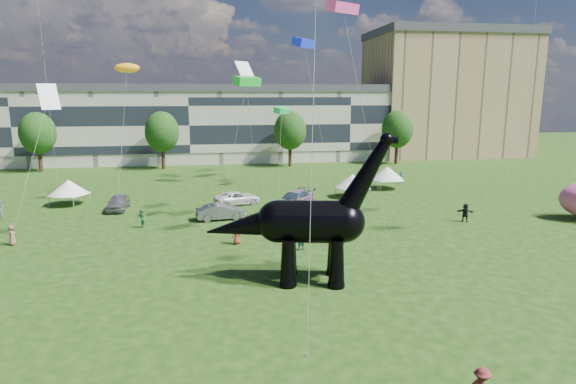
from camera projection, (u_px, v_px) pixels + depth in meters
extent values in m
plane|color=#16330C|center=(294.00, 314.00, 25.58)|extent=(220.00, 220.00, 0.00)
cube|color=beige|center=(191.00, 126.00, 83.28)|extent=(78.00, 11.00, 12.00)
cube|color=tan|center=(445.00, 97.00, 92.20)|extent=(28.00, 18.00, 22.00)
cylinder|color=#382314|center=(40.00, 161.00, 72.22)|extent=(0.56, 0.56, 3.20)
ellipsoid|color=#14380F|center=(37.00, 130.00, 71.27)|extent=(5.20, 5.20, 6.24)
cylinder|color=#382314|center=(163.00, 159.00, 74.85)|extent=(0.56, 0.56, 3.20)
ellipsoid|color=#14380F|center=(162.00, 128.00, 73.91)|extent=(5.20, 5.20, 6.24)
cylinder|color=#382314|center=(290.00, 156.00, 77.78)|extent=(0.56, 0.56, 3.20)
ellipsoid|color=#14380F|center=(290.00, 127.00, 76.83)|extent=(5.20, 5.20, 6.24)
cylinder|color=#382314|center=(396.00, 154.00, 80.41)|extent=(0.56, 0.56, 3.20)
ellipsoid|color=#14380F|center=(398.00, 126.00, 79.47)|extent=(5.20, 5.20, 6.24)
cone|color=black|center=(288.00, 263.00, 28.99)|extent=(1.18, 1.18, 2.92)
sphere|color=black|center=(288.00, 284.00, 29.24)|extent=(1.07, 1.07, 1.07)
cone|color=black|center=(289.00, 252.00, 31.09)|extent=(1.18, 1.18, 2.92)
sphere|color=black|center=(289.00, 271.00, 31.34)|extent=(1.07, 1.07, 1.07)
cone|color=black|center=(337.00, 264.00, 28.88)|extent=(1.18, 1.18, 2.92)
sphere|color=black|center=(336.00, 284.00, 29.14)|extent=(1.07, 1.07, 1.07)
cone|color=black|center=(335.00, 253.00, 30.98)|extent=(1.18, 1.18, 2.92)
sphere|color=black|center=(334.00, 271.00, 31.24)|extent=(1.07, 1.07, 1.07)
cylinder|color=black|center=(311.00, 222.00, 29.52)|extent=(4.51, 3.35, 2.63)
sphere|color=black|center=(278.00, 221.00, 29.60)|extent=(2.63, 2.63, 2.63)
sphere|color=black|center=(344.00, 222.00, 29.44)|extent=(2.53, 2.53, 2.53)
cone|color=black|center=(365.00, 177.00, 28.83)|extent=(3.88, 2.12, 5.16)
sphere|color=black|center=(387.00, 139.00, 28.34)|extent=(0.82, 0.82, 0.82)
cylinder|color=black|center=(392.00, 140.00, 28.34)|extent=(0.75, 0.55, 0.43)
cone|color=black|center=(245.00, 226.00, 29.74)|extent=(5.45, 2.97, 2.86)
imported|color=#A5A4A9|center=(118.00, 202.00, 48.45)|extent=(1.91, 4.55, 1.54)
imported|color=slate|center=(221.00, 212.00, 44.72)|extent=(4.72, 2.22, 1.50)
imported|color=white|center=(237.00, 198.00, 50.90)|extent=(5.35, 3.60, 1.36)
imported|color=#595960|center=(294.00, 199.00, 49.67)|extent=(5.40, 5.83, 1.64)
cube|color=white|center=(352.00, 188.00, 54.40)|extent=(3.69, 3.69, 0.12)
cone|color=white|center=(353.00, 181.00, 54.23)|extent=(4.68, 4.68, 1.50)
cylinder|color=#999999|center=(348.00, 196.00, 52.69)|extent=(0.06, 0.06, 1.10)
cylinder|color=#999999|center=(370.00, 194.00, 53.80)|extent=(0.06, 0.06, 1.10)
cylinder|color=#999999|center=(335.00, 191.00, 55.21)|extent=(0.06, 0.06, 1.10)
cylinder|color=#999999|center=(356.00, 189.00, 56.32)|extent=(0.06, 0.06, 1.10)
cube|color=white|center=(387.00, 180.00, 59.26)|extent=(3.37, 3.37, 0.13)
cone|color=white|center=(387.00, 173.00, 59.10)|extent=(4.26, 4.26, 1.56)
cylinder|color=#999999|center=(381.00, 187.00, 57.66)|extent=(0.06, 0.06, 1.15)
cylinder|color=#999999|center=(403.00, 186.00, 58.31)|extent=(0.06, 0.06, 1.15)
cylinder|color=#999999|center=(371.00, 183.00, 60.45)|extent=(0.06, 0.06, 1.15)
cylinder|color=#999999|center=(393.00, 182.00, 61.09)|extent=(0.06, 0.06, 1.15)
cube|color=white|center=(69.00, 195.00, 50.54)|extent=(3.93, 3.93, 0.12)
cone|color=white|center=(69.00, 187.00, 50.37)|extent=(4.97, 4.97, 1.54)
cylinder|color=#999999|center=(49.00, 202.00, 49.54)|extent=(0.06, 0.06, 1.13)
cylinder|color=#999999|center=(74.00, 203.00, 49.00)|extent=(0.06, 0.06, 1.13)
cylinder|color=#999999|center=(66.00, 196.00, 52.30)|extent=(0.06, 0.06, 1.13)
cylinder|color=#999999|center=(90.00, 197.00, 51.76)|extent=(0.06, 0.06, 1.13)
imported|color=#39904E|center=(142.00, 219.00, 41.81)|extent=(1.02, 1.04, 1.69)
imported|color=gray|center=(1.00, 209.00, 45.20)|extent=(1.09, 1.03, 1.77)
imported|color=#326E7D|center=(401.00, 178.00, 62.46)|extent=(0.54, 0.69, 1.64)
imported|color=black|center=(465.00, 213.00, 43.95)|extent=(1.65, 1.12, 1.71)
imported|color=maroon|center=(236.00, 234.00, 37.36)|extent=(0.92, 0.88, 1.59)
imported|color=#265A8D|center=(301.00, 238.00, 35.93)|extent=(0.79, 0.66, 1.84)
imported|color=#95644A|center=(12.00, 235.00, 37.11)|extent=(0.70, 0.89, 1.60)
ellipsoid|color=orange|center=(127.00, 68.00, 50.00)|extent=(2.44, 2.75, 1.00)
plane|color=silver|center=(246.00, 71.00, 60.74)|extent=(3.49, 3.20, 2.57)
cube|color=#1425DC|center=(304.00, 43.00, 63.54)|extent=(3.57, 3.63, 1.39)
cube|color=green|center=(282.00, 110.00, 59.74)|extent=(2.36, 2.54, 0.96)
cube|color=#DC3D8A|center=(343.00, 8.00, 36.77)|extent=(2.78, 2.31, 0.98)
plane|color=white|center=(49.00, 97.00, 44.27)|extent=(2.34, 2.13, 2.35)
cube|color=green|center=(247.00, 81.00, 43.08)|extent=(2.67, 2.35, 0.95)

